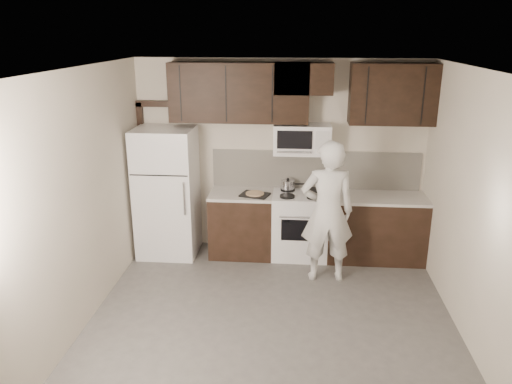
# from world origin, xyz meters

# --- Properties ---
(floor) EXTENTS (4.50, 4.50, 0.00)m
(floor) POSITION_xyz_m (0.00, 0.00, 0.00)
(floor) COLOR #53504D
(floor) RESTS_ON ground
(back_wall) EXTENTS (4.00, 0.00, 4.00)m
(back_wall) POSITION_xyz_m (0.00, 2.25, 1.35)
(back_wall) COLOR beige
(back_wall) RESTS_ON ground
(ceiling) EXTENTS (4.50, 4.50, 0.00)m
(ceiling) POSITION_xyz_m (0.00, 0.00, 2.70)
(ceiling) COLOR white
(ceiling) RESTS_ON back_wall
(counter_run) EXTENTS (2.95, 0.64, 0.91)m
(counter_run) POSITION_xyz_m (0.60, 1.94, 0.46)
(counter_run) COLOR black
(counter_run) RESTS_ON floor
(stove) EXTENTS (0.76, 0.66, 0.94)m
(stove) POSITION_xyz_m (0.30, 1.94, 0.46)
(stove) COLOR white
(stove) RESTS_ON floor
(backsplash) EXTENTS (2.90, 0.02, 0.54)m
(backsplash) POSITION_xyz_m (0.50, 2.24, 1.18)
(backsplash) COLOR silver
(backsplash) RESTS_ON counter_run
(upper_cabinets) EXTENTS (3.48, 0.35, 0.78)m
(upper_cabinets) POSITION_xyz_m (0.21, 2.08, 2.28)
(upper_cabinets) COLOR black
(upper_cabinets) RESTS_ON back_wall
(microwave) EXTENTS (0.76, 0.42, 0.40)m
(microwave) POSITION_xyz_m (0.30, 2.06, 1.65)
(microwave) COLOR white
(microwave) RESTS_ON upper_cabinets
(refrigerator) EXTENTS (0.80, 0.76, 1.80)m
(refrigerator) POSITION_xyz_m (-1.55, 1.89, 0.90)
(refrigerator) COLOR white
(refrigerator) RESTS_ON floor
(door_trim) EXTENTS (0.50, 0.08, 2.12)m
(door_trim) POSITION_xyz_m (-1.92, 2.21, 1.25)
(door_trim) COLOR black
(door_trim) RESTS_ON floor
(saucepan) EXTENTS (0.33, 0.19, 0.18)m
(saucepan) POSITION_xyz_m (0.12, 2.09, 0.98)
(saucepan) COLOR silver
(saucepan) RESTS_ON stove
(baking_tray) EXTENTS (0.43, 0.37, 0.02)m
(baking_tray) POSITION_xyz_m (-0.32, 1.83, 0.92)
(baking_tray) COLOR black
(baking_tray) RESTS_ON counter_run
(pizza) EXTENTS (0.31, 0.31, 0.02)m
(pizza) POSITION_xyz_m (-0.32, 1.83, 0.94)
(pizza) COLOR beige
(pizza) RESTS_ON baking_tray
(person) EXTENTS (0.70, 0.49, 1.81)m
(person) POSITION_xyz_m (0.63, 1.27, 0.91)
(person) COLOR silver
(person) RESTS_ON floor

